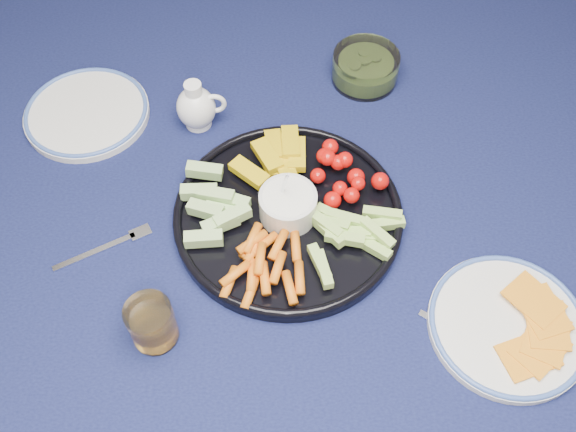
{
  "coord_description": "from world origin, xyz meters",
  "views": [
    {
      "loc": [
        -0.09,
        -0.66,
        1.58
      ],
      "look_at": [
        -0.1,
        -0.1,
        0.76
      ],
      "focal_mm": 40.0,
      "sensor_mm": 36.0,
      "label": 1
    }
  ],
  "objects_px": {
    "creamer_pitcher": "(197,107)",
    "cheese_plate": "(508,324)",
    "pickle_bowl": "(365,69)",
    "juice_tumbler": "(152,325)",
    "dining_table": "(346,202)",
    "side_plate_extra": "(87,113)",
    "crudite_platter": "(286,213)"
  },
  "relations": [
    {
      "from": "creamer_pitcher",
      "to": "pickle_bowl",
      "type": "height_order",
      "value": "creamer_pitcher"
    },
    {
      "from": "crudite_platter",
      "to": "cheese_plate",
      "type": "distance_m",
      "value": 0.36
    },
    {
      "from": "pickle_bowl",
      "to": "juice_tumbler",
      "type": "height_order",
      "value": "juice_tumbler"
    },
    {
      "from": "creamer_pitcher",
      "to": "cheese_plate",
      "type": "height_order",
      "value": "creamer_pitcher"
    },
    {
      "from": "creamer_pitcher",
      "to": "side_plate_extra",
      "type": "xyz_separation_m",
      "value": [
        -0.2,
        0.01,
        -0.03
      ]
    },
    {
      "from": "dining_table",
      "to": "pickle_bowl",
      "type": "distance_m",
      "value": 0.25
    },
    {
      "from": "dining_table",
      "to": "creamer_pitcher",
      "type": "height_order",
      "value": "creamer_pitcher"
    },
    {
      "from": "cheese_plate",
      "to": "dining_table",
      "type": "bearing_deg",
      "value": 127.31
    },
    {
      "from": "crudite_platter",
      "to": "juice_tumbler",
      "type": "height_order",
      "value": "crudite_platter"
    },
    {
      "from": "creamer_pitcher",
      "to": "juice_tumbler",
      "type": "height_order",
      "value": "creamer_pitcher"
    },
    {
      "from": "crudite_platter",
      "to": "juice_tumbler",
      "type": "bearing_deg",
      "value": -132.1
    },
    {
      "from": "dining_table",
      "to": "side_plate_extra",
      "type": "relative_size",
      "value": 7.68
    },
    {
      "from": "crudite_platter",
      "to": "dining_table",
      "type": "bearing_deg",
      "value": 43.66
    },
    {
      "from": "dining_table",
      "to": "juice_tumbler",
      "type": "bearing_deg",
      "value": -133.59
    },
    {
      "from": "side_plate_extra",
      "to": "dining_table",
      "type": "bearing_deg",
      "value": -14.17
    },
    {
      "from": "dining_table",
      "to": "juice_tumbler",
      "type": "distance_m",
      "value": 0.43
    },
    {
      "from": "pickle_bowl",
      "to": "side_plate_extra",
      "type": "xyz_separation_m",
      "value": [
        -0.49,
        -0.1,
        -0.02
      ]
    },
    {
      "from": "dining_table",
      "to": "side_plate_extra",
      "type": "height_order",
      "value": "side_plate_extra"
    },
    {
      "from": "crudite_platter",
      "to": "cheese_plate",
      "type": "bearing_deg",
      "value": -29.42
    },
    {
      "from": "pickle_bowl",
      "to": "juice_tumbler",
      "type": "xyz_separation_m",
      "value": [
        -0.31,
        -0.51,
        0.01
      ]
    },
    {
      "from": "dining_table",
      "to": "cheese_plate",
      "type": "xyz_separation_m",
      "value": [
        0.21,
        -0.28,
        0.1
      ]
    },
    {
      "from": "dining_table",
      "to": "pickle_bowl",
      "type": "height_order",
      "value": "pickle_bowl"
    },
    {
      "from": "juice_tumbler",
      "to": "side_plate_extra",
      "type": "distance_m",
      "value": 0.45
    },
    {
      "from": "crudite_platter",
      "to": "juice_tumbler",
      "type": "xyz_separation_m",
      "value": [
        -0.18,
        -0.2,
        0.01
      ]
    },
    {
      "from": "dining_table",
      "to": "creamer_pitcher",
      "type": "distance_m",
      "value": 0.31
    },
    {
      "from": "dining_table",
      "to": "juice_tumbler",
      "type": "height_order",
      "value": "juice_tumbler"
    },
    {
      "from": "creamer_pitcher",
      "to": "side_plate_extra",
      "type": "height_order",
      "value": "creamer_pitcher"
    },
    {
      "from": "crudite_platter",
      "to": "side_plate_extra",
      "type": "distance_m",
      "value": 0.41
    },
    {
      "from": "pickle_bowl",
      "to": "cheese_plate",
      "type": "relative_size",
      "value": 0.54
    },
    {
      "from": "dining_table",
      "to": "cheese_plate",
      "type": "height_order",
      "value": "cheese_plate"
    },
    {
      "from": "pickle_bowl",
      "to": "side_plate_extra",
      "type": "bearing_deg",
      "value": -168.18
    },
    {
      "from": "dining_table",
      "to": "cheese_plate",
      "type": "distance_m",
      "value": 0.36
    }
  ]
}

